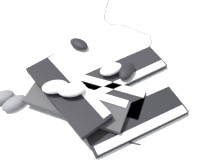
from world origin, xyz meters
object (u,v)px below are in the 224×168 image
at_px(mouse_3, 127,71).
at_px(mouse_6, 2,97).
at_px(keyboard_1, 136,120).
at_px(mouse_0, 14,103).
at_px(keyboard_4, 67,92).
at_px(keyboard_2, 122,74).
at_px(keyboard_3, 77,102).
at_px(mouse_4, 71,90).
at_px(keyboard_0, 96,94).
at_px(mouse_1, 55,87).
at_px(mouse_2, 79,44).
at_px(mouse_5, 111,69).

xyz_separation_m(mouse_3, mouse_6, (0.58, 0.03, -0.03)).
bearing_deg(keyboard_1, mouse_0, -18.51).
distance_m(keyboard_4, mouse_0, 0.25).
distance_m(keyboard_2, keyboard_4, 0.29).
height_order(keyboard_1, keyboard_3, keyboard_3).
height_order(keyboard_2, mouse_4, mouse_4).
height_order(keyboard_0, mouse_3, mouse_3).
height_order(keyboard_4, mouse_3, keyboard_4).
relative_size(keyboard_4, mouse_4, 4.15).
relative_size(keyboard_0, keyboard_3, 1.00).
relative_size(keyboard_2, mouse_3, 4.22).
distance_m(keyboard_3, keyboard_4, 0.06).
distance_m(keyboard_4, mouse_1, 0.06).
relative_size(mouse_4, mouse_6, 1.00).
bearing_deg(mouse_3, keyboard_3, -27.74).
bearing_deg(keyboard_1, keyboard_2, -87.76).
bearing_deg(keyboard_3, mouse_3, -151.90).
height_order(keyboard_2, mouse_2, mouse_2).
bearing_deg(mouse_6, mouse_4, 147.60).
relative_size(keyboard_0, keyboard_1, 0.99).
relative_size(keyboard_4, mouse_5, 4.15).
xyz_separation_m(mouse_5, mouse_6, (0.51, 0.05, -0.03)).
xyz_separation_m(keyboard_3, mouse_0, (0.27, -0.06, -0.02)).
height_order(keyboard_0, mouse_4, mouse_4).
relative_size(keyboard_4, mouse_0, 4.15).
xyz_separation_m(mouse_2, mouse_3, (-0.20, 0.25, 0.03)).
bearing_deg(keyboard_2, mouse_1, 18.10).
xyz_separation_m(keyboard_0, mouse_1, (0.17, 0.00, 0.10)).
distance_m(keyboard_4, mouse_2, 0.35).
bearing_deg(keyboard_0, mouse_6, -6.54).
xyz_separation_m(mouse_0, mouse_1, (-0.20, 0.01, 0.09)).
bearing_deg(mouse_6, keyboard_4, 150.61).
distance_m(keyboard_4, mouse_4, 0.05).
xyz_separation_m(keyboard_1, mouse_4, (0.25, -0.13, 0.10)).
bearing_deg(mouse_4, keyboard_4, -41.52).
bearing_deg(mouse_5, mouse_0, 174.55).
distance_m(keyboard_2, keyboard_3, 0.27).
height_order(keyboard_4, mouse_6, keyboard_4).
xyz_separation_m(keyboard_2, mouse_3, (-0.02, 0.02, 0.04)).
xyz_separation_m(keyboard_0, keyboard_2, (-0.14, -0.09, 0.00)).
relative_size(keyboard_0, mouse_5, 4.17).
xyz_separation_m(mouse_1, mouse_5, (-0.25, -0.11, -0.06)).
distance_m(keyboard_0, keyboard_1, 0.22).
bearing_deg(keyboard_1, keyboard_3, -25.36).
bearing_deg(keyboard_3, mouse_0, -12.14).
bearing_deg(mouse_4, keyboard_2, -146.73).
bearing_deg(keyboard_0, keyboard_2, -145.73).
height_order(mouse_2, mouse_3, mouse_3).
bearing_deg(keyboard_0, mouse_4, 17.88).
height_order(keyboard_2, mouse_1, mouse_1).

